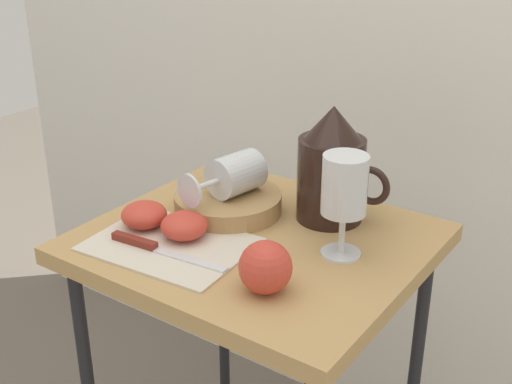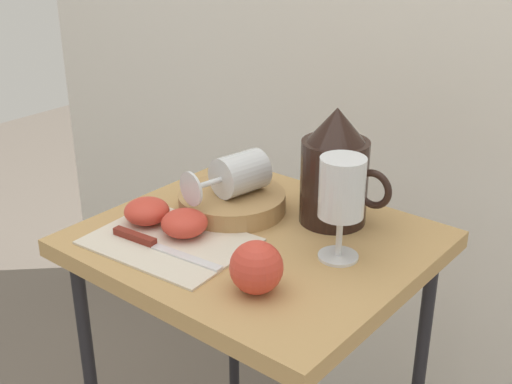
% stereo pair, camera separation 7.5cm
% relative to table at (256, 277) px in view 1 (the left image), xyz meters
% --- Properties ---
extents(curtain_drape, '(2.40, 0.03, 2.11)m').
position_rel_table_xyz_m(curtain_drape, '(0.00, 0.51, 0.39)').
color(curtain_drape, silver).
rests_on(curtain_drape, ground_plane).
extents(table, '(0.54, 0.48, 0.74)m').
position_rel_table_xyz_m(table, '(0.00, 0.00, 0.00)').
color(table, tan).
rests_on(table, ground_plane).
extents(linen_napkin, '(0.27, 0.21, 0.00)m').
position_rel_table_xyz_m(linen_napkin, '(-0.09, -0.11, 0.08)').
color(linen_napkin, beige).
rests_on(linen_napkin, table).
extents(basket_tray, '(0.19, 0.19, 0.03)m').
position_rel_table_xyz_m(basket_tray, '(-0.09, 0.05, 0.10)').
color(basket_tray, '#AD8451').
rests_on(basket_tray, table).
extents(pitcher, '(0.17, 0.12, 0.20)m').
position_rel_table_xyz_m(pitcher, '(0.07, 0.13, 0.16)').
color(pitcher, black).
rests_on(pitcher, table).
extents(wine_glass_upright, '(0.07, 0.07, 0.17)m').
position_rel_table_xyz_m(wine_glass_upright, '(0.15, 0.02, 0.19)').
color(wine_glass_upright, silver).
rests_on(wine_glass_upright, table).
extents(wine_glass_tipped_near, '(0.09, 0.16, 0.07)m').
position_rel_table_xyz_m(wine_glass_tipped_near, '(-0.09, 0.05, 0.15)').
color(wine_glass_tipped_near, silver).
rests_on(wine_glass_tipped_near, basket_tray).
extents(apple_half_left, '(0.08, 0.08, 0.04)m').
position_rel_table_xyz_m(apple_half_left, '(-0.17, -0.09, 0.10)').
color(apple_half_left, '#CC3D2D').
rests_on(apple_half_left, linen_napkin).
extents(apple_half_right, '(0.08, 0.08, 0.04)m').
position_rel_table_xyz_m(apple_half_right, '(-0.09, -0.08, 0.10)').
color(apple_half_right, '#CC3D2D').
rests_on(apple_half_right, linen_napkin).
extents(apple_whole, '(0.08, 0.08, 0.08)m').
position_rel_table_xyz_m(apple_whole, '(0.11, -0.13, 0.12)').
color(apple_whole, '#CC3D2D').
rests_on(apple_whole, table).
extents(knife, '(0.22, 0.03, 0.01)m').
position_rel_table_xyz_m(knife, '(-0.11, -0.14, 0.09)').
color(knife, silver).
rests_on(knife, linen_napkin).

